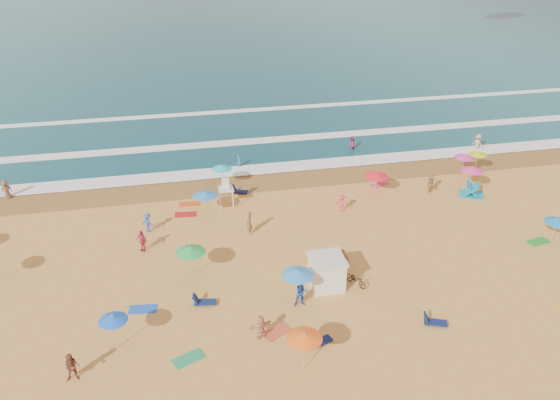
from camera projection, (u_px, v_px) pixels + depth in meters
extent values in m
plane|color=gold|center=(273.00, 261.00, 37.66)|extent=(220.00, 220.00, 0.00)
cube|color=#0C4756|center=(194.00, 30.00, 110.29)|extent=(220.00, 140.00, 0.18)
plane|color=olive|center=(246.00, 183.00, 48.46)|extent=(220.00, 220.00, 0.00)
cube|color=white|center=(242.00, 171.00, 50.58)|extent=(200.00, 2.20, 0.05)
cube|color=white|center=(232.00, 143.00, 56.63)|extent=(200.00, 1.60, 0.05)
cube|color=white|center=(222.00, 112.00, 65.28)|extent=(200.00, 1.20, 0.05)
cube|color=white|center=(327.00, 273.00, 34.76)|extent=(2.00, 2.00, 2.00)
cube|color=silver|center=(327.00, 259.00, 34.27)|extent=(2.20, 2.20, 0.12)
imported|color=black|center=(356.00, 279.00, 35.11)|extent=(1.33, 1.70, 0.86)
cone|color=orange|center=(304.00, 336.00, 27.78)|extent=(1.87, 1.87, 0.35)
cone|color=#338AE8|center=(298.00, 273.00, 32.54)|extent=(1.92, 1.92, 0.35)
cone|color=#1780CB|center=(557.00, 220.00, 38.82)|extent=(1.76, 1.76, 0.35)
cone|color=#FF1A2B|center=(376.00, 175.00, 45.38)|extent=(2.04, 2.04, 0.35)
cone|color=#E7339D|center=(465.00, 156.00, 48.83)|extent=(1.79, 1.79, 0.35)
cone|color=#17BEBB|center=(222.00, 167.00, 46.82)|extent=(1.74, 1.74, 0.35)
cone|color=#EB3491|center=(472.00, 169.00, 45.58)|extent=(1.87, 1.87, 0.35)
cone|color=green|center=(190.00, 250.00, 35.22)|extent=(1.96, 1.96, 0.35)
cone|color=#2D7DCD|center=(205.00, 194.00, 42.53)|extent=(1.95, 1.95, 0.35)
cone|color=blue|center=(113.00, 318.00, 29.25)|extent=(1.58, 1.58, 0.35)
cone|color=#C6D616|center=(478.00, 153.00, 49.16)|extent=(1.63, 1.63, 0.35)
cube|color=navy|center=(205.00, 302.00, 33.47)|extent=(1.37, 0.75, 0.34)
cube|color=#0F194B|center=(321.00, 341.00, 30.43)|extent=(1.41, 0.94, 0.34)
cube|color=#0F204F|center=(436.00, 323.00, 31.82)|extent=(1.41, 0.99, 0.34)
cube|color=#101453|center=(240.00, 191.00, 46.66)|extent=(1.42, 1.01, 0.34)
cube|color=blue|center=(143.00, 309.00, 33.12)|extent=(1.78, 1.04, 0.03)
cube|color=#238D5E|center=(189.00, 359.00, 29.47)|extent=(1.90, 1.46, 0.03)
cube|color=#E04C18|center=(190.00, 204.00, 45.00)|extent=(1.72, 0.91, 0.03)
cube|color=#C54F2E|center=(277.00, 332.00, 31.33)|extent=(1.90, 1.59, 0.03)
cube|color=red|center=(185.00, 214.00, 43.44)|extent=(1.78, 1.04, 0.03)
cube|color=green|center=(538.00, 242.00, 39.88)|extent=(1.83, 1.16, 0.03)
cube|color=#DC334B|center=(380.00, 184.00, 48.20)|extent=(1.90, 1.51, 0.03)
imported|color=tan|center=(342.00, 261.00, 36.04)|extent=(1.17, 0.97, 1.87)
imported|color=#234DA7|center=(301.00, 293.00, 33.07)|extent=(0.88, 0.69, 1.80)
imported|color=#CC335C|center=(351.00, 144.00, 55.03)|extent=(1.03, 1.01, 1.68)
imported|color=blue|center=(148.00, 223.00, 40.85)|extent=(1.11, 1.04, 1.51)
imported|color=brown|center=(6.00, 191.00, 45.62)|extent=(1.10, 0.99, 1.89)
imported|color=tan|center=(431.00, 183.00, 46.55)|extent=(1.25, 1.64, 1.73)
imported|color=brown|center=(72.00, 367.00, 27.79)|extent=(0.81, 0.63, 1.67)
imported|color=brown|center=(249.00, 223.00, 40.45)|extent=(0.53, 0.73, 1.85)
imported|color=#DE3750|center=(341.00, 203.00, 43.55)|extent=(1.10, 1.06, 1.50)
imported|color=tan|center=(261.00, 327.00, 30.62)|extent=(1.45, 0.77, 1.50)
imported|color=#21609D|center=(239.00, 162.00, 51.24)|extent=(0.55, 0.66, 1.53)
imported|color=tan|center=(478.00, 143.00, 54.93)|extent=(1.21, 1.41, 1.89)
imported|color=#B62D4D|center=(142.00, 241.00, 38.49)|extent=(0.96, 0.97, 1.64)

